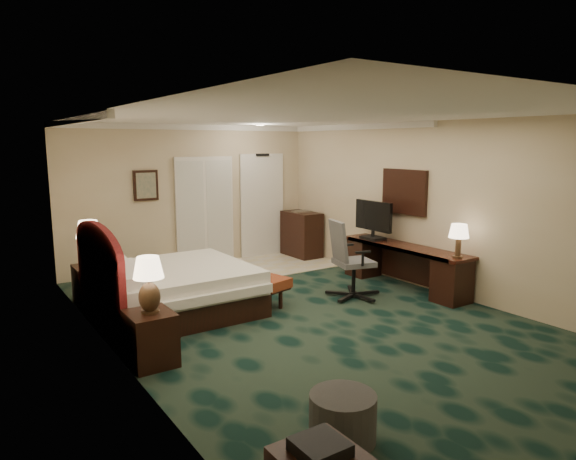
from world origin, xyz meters
TOP-DOWN VIEW (x-y plane):
  - floor at (0.00, 0.00)m, footprint 5.00×7.50m
  - ceiling at (0.00, 0.00)m, footprint 5.00×7.50m
  - wall_back at (0.00, 3.75)m, footprint 5.00×0.00m
  - wall_left at (-2.50, 0.00)m, footprint 0.00×7.50m
  - wall_right at (2.50, 0.00)m, footprint 0.00×7.50m
  - crown_molding at (0.00, 0.00)m, footprint 5.00×7.50m
  - tile_patch at (0.90, 2.90)m, footprint 3.20×1.70m
  - headboard at (-2.44, 1.00)m, footprint 0.12×2.00m
  - entry_door at (1.55, 3.72)m, footprint 1.02×0.06m
  - closet_doors at (0.25, 3.71)m, footprint 1.20×0.06m
  - wall_art at (-0.90, 3.71)m, footprint 0.45×0.06m
  - wall_mirror at (2.46, 0.60)m, footprint 0.05×0.95m
  - bed at (-1.38, 1.23)m, footprint 2.03×1.88m
  - nightstand_near at (-2.25, -0.27)m, footprint 0.46×0.53m
  - nightstand_far at (-2.25, 2.32)m, footprint 0.45×0.52m
  - lamp_near at (-2.24, -0.28)m, footprint 0.34×0.34m
  - lamp_far at (-2.25, 2.30)m, footprint 0.43×0.43m
  - bed_bench at (-0.23, 1.07)m, footprint 0.74×1.34m
  - ottoman at (-1.47, -2.53)m, footprint 0.61×0.61m
  - desk at (2.22, 0.32)m, footprint 0.53×2.45m
  - tv at (2.16, 1.01)m, footprint 0.09×0.86m
  - desk_lamp at (2.18, -0.75)m, footprint 0.35×0.35m
  - desk_chair at (1.17, 0.37)m, footprint 0.85×0.82m
  - minibar at (2.20, 3.20)m, footprint 0.49×0.89m

SIDE VIEW (x-z plane):
  - floor at x=0.00m, z-range 0.00..0.00m
  - tile_patch at x=0.90m, z-range 0.00..0.01m
  - ottoman at x=-1.47m, z-range 0.00..0.39m
  - bed_bench at x=-0.23m, z-range 0.00..0.43m
  - nightstand_far at x=-2.25m, z-range 0.00..0.57m
  - nightstand_near at x=-2.25m, z-range 0.00..0.58m
  - bed at x=-1.38m, z-range 0.00..0.64m
  - desk at x=2.22m, z-range 0.00..0.71m
  - minibar at x=2.20m, z-range 0.00..0.94m
  - desk_chair at x=1.17m, z-range 0.00..1.21m
  - headboard at x=-2.44m, z-range 0.00..1.40m
  - lamp_near at x=-2.24m, z-range 0.58..1.19m
  - lamp_far at x=-2.25m, z-range 0.57..1.25m
  - desk_lamp at x=2.18m, z-range 0.71..1.21m
  - tv at x=2.16m, z-range 0.71..1.38m
  - entry_door at x=1.55m, z-range -0.04..2.14m
  - closet_doors at x=0.25m, z-range 0.00..2.10m
  - wall_back at x=0.00m, z-range 0.00..2.70m
  - wall_left at x=-2.50m, z-range 0.00..2.70m
  - wall_right at x=2.50m, z-range 0.00..2.70m
  - wall_mirror at x=2.46m, z-range 1.18..1.93m
  - wall_art at x=-0.90m, z-range 1.33..1.88m
  - crown_molding at x=0.00m, z-range 2.60..2.70m
  - ceiling at x=0.00m, z-range 2.70..2.70m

